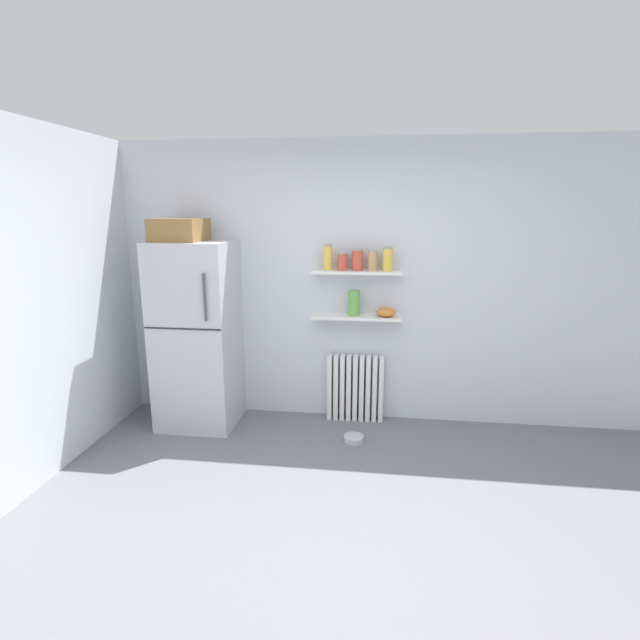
{
  "coord_description": "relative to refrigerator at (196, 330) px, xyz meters",
  "views": [
    {
      "loc": [
        0.23,
        -2.36,
        1.98
      ],
      "look_at": [
        -0.28,
        1.6,
        1.05
      ],
      "focal_mm": 26.65,
      "sensor_mm": 36.0,
      "label": 1
    }
  ],
  "objects": [
    {
      "name": "ground_plane",
      "position": [
        1.43,
        -1.18,
        -0.9
      ],
      "size": [
        7.04,
        7.04,
        0.0
      ],
      "primitive_type": "plane",
      "color": "slate"
    },
    {
      "name": "back_wall",
      "position": [
        1.43,
        0.37,
        0.4
      ],
      "size": [
        7.04,
        0.1,
        2.6
      ],
      "primitive_type": "cube",
      "color": "silver",
      "rests_on": "ground_plane"
    },
    {
      "name": "side_wall_left",
      "position": [
        -0.82,
        -1.08,
        0.4
      ],
      "size": [
        0.1,
        4.8,
        2.6
      ],
      "primitive_type": "cube",
      "color": "silver",
      "rests_on": "ground_plane"
    },
    {
      "name": "refrigerator",
      "position": [
        0.0,
        0.0,
        0.0
      ],
      "size": [
        0.69,
        0.66,
        1.9
      ],
      "color": "#B7BABF",
      "rests_on": "ground_plane"
    },
    {
      "name": "radiator",
      "position": [
        1.46,
        0.24,
        -0.58
      ],
      "size": [
        0.53,
        0.12,
        0.64
      ],
      "color": "white",
      "rests_on": "ground_plane"
    },
    {
      "name": "wall_shelf_lower",
      "position": [
        1.46,
        0.21,
        0.12
      ],
      "size": [
        0.81,
        0.22,
        0.02
      ],
      "primitive_type": "cube",
      "color": "white"
    },
    {
      "name": "wall_shelf_upper",
      "position": [
        1.46,
        0.21,
        0.54
      ],
      "size": [
        0.81,
        0.22,
        0.02
      ],
      "primitive_type": "cube",
      "color": "white"
    },
    {
      "name": "storage_jar_0",
      "position": [
        1.19,
        0.21,
        0.66
      ],
      "size": [
        0.08,
        0.08,
        0.23
      ],
      "color": "yellow",
      "rests_on": "wall_shelf_upper"
    },
    {
      "name": "storage_jar_1",
      "position": [
        1.32,
        0.21,
        0.63
      ],
      "size": [
        0.09,
        0.09,
        0.17
      ],
      "color": "#C64C38",
      "rests_on": "wall_shelf_upper"
    },
    {
      "name": "storage_jar_2",
      "position": [
        1.46,
        0.21,
        0.65
      ],
      "size": [
        0.1,
        0.1,
        0.2
      ],
      "color": "#C64C38",
      "rests_on": "wall_shelf_upper"
    },
    {
      "name": "storage_jar_3",
      "position": [
        1.59,
        0.21,
        0.64
      ],
      "size": [
        0.09,
        0.09,
        0.18
      ],
      "color": "tan",
      "rests_on": "wall_shelf_upper"
    },
    {
      "name": "storage_jar_4",
      "position": [
        1.72,
        0.21,
        0.65
      ],
      "size": [
        0.09,
        0.09,
        0.21
      ],
      "color": "yellow",
      "rests_on": "wall_shelf_upper"
    },
    {
      "name": "vase",
      "position": [
        1.43,
        0.21,
        0.25
      ],
      "size": [
        0.1,
        0.1,
        0.23
      ],
      "primitive_type": "cylinder",
      "color": "#66A84C",
      "rests_on": "wall_shelf_lower"
    },
    {
      "name": "shelf_bowl",
      "position": [
        1.72,
        0.21,
        0.18
      ],
      "size": [
        0.18,
        0.18,
        0.08
      ],
      "primitive_type": "ellipsoid",
      "color": "orange",
      "rests_on": "wall_shelf_lower"
    },
    {
      "name": "pet_food_bowl",
      "position": [
        1.47,
        -0.23,
        -0.87
      ],
      "size": [
        0.18,
        0.18,
        0.05
      ],
      "primitive_type": "cylinder",
      "color": "#B7B7BC",
      "rests_on": "ground_plane"
    }
  ]
}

